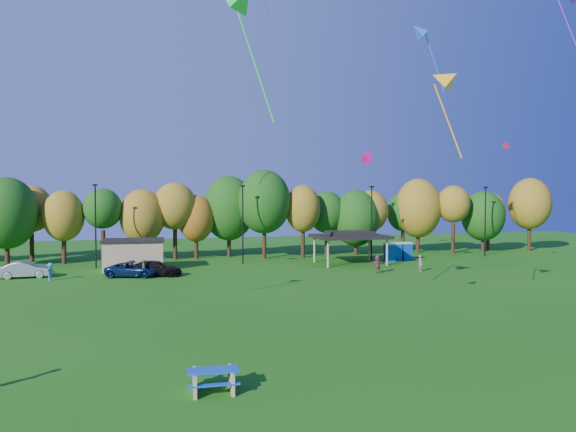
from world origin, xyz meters
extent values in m
plane|color=#19600F|center=(0.00, 0.00, 0.00)|extent=(160.00, 160.00, 0.00)
cylinder|color=black|center=(-23.75, 44.20, 1.78)|extent=(0.50, 0.50, 3.56)
ellipsoid|color=#144C0F|center=(-23.75, 44.20, 5.94)|extent=(6.62, 6.62, 8.00)
cylinder|color=black|center=(-22.13, 48.25, 1.90)|extent=(0.50, 0.50, 3.79)
ellipsoid|color=olive|center=(-22.13, 48.25, 6.32)|extent=(4.94, 4.94, 5.58)
cylinder|color=black|center=(-18.02, 45.01, 1.67)|extent=(0.50, 0.50, 3.34)
ellipsoid|color=olive|center=(-18.02, 45.01, 5.56)|extent=(4.61, 4.61, 5.88)
cylinder|color=black|center=(-13.72, 44.85, 1.91)|extent=(0.50, 0.50, 3.82)
ellipsoid|color=#144C0F|center=(-13.72, 44.85, 6.36)|extent=(4.43, 4.43, 4.73)
cylinder|color=black|center=(-9.30, 45.50, 1.63)|extent=(0.50, 0.50, 3.25)
ellipsoid|color=olive|center=(-9.30, 45.50, 5.42)|extent=(5.33, 5.33, 6.53)
cylinder|color=black|center=(-5.45, 46.07, 1.98)|extent=(0.50, 0.50, 3.96)
ellipsoid|color=olive|center=(-5.45, 46.07, 6.61)|extent=(5.31, 5.31, 5.82)
cylinder|color=black|center=(-2.85, 46.34, 1.52)|extent=(0.50, 0.50, 3.05)
ellipsoid|color=#995914|center=(-2.85, 46.34, 5.08)|extent=(4.54, 4.54, 5.87)
cylinder|color=black|center=(1.42, 47.53, 1.89)|extent=(0.50, 0.50, 3.77)
ellipsoid|color=#144C0F|center=(1.42, 47.53, 6.29)|extent=(6.69, 6.69, 8.35)
cylinder|color=black|center=(5.46, 44.54, 2.14)|extent=(0.50, 0.50, 4.28)
ellipsoid|color=#144C0F|center=(5.46, 44.54, 7.14)|extent=(6.64, 6.64, 8.01)
cylinder|color=black|center=(10.41, 44.21, 1.88)|extent=(0.50, 0.50, 3.76)
ellipsoid|color=olive|center=(10.41, 44.21, 6.27)|extent=(4.49, 4.49, 6.02)
cylinder|color=black|center=(14.29, 46.25, 1.72)|extent=(0.50, 0.50, 3.43)
ellipsoid|color=#144C0F|center=(14.29, 46.25, 5.72)|extent=(4.77, 4.77, 5.63)
cylinder|color=black|center=(18.11, 45.40, 1.48)|extent=(0.50, 0.50, 2.95)
ellipsoid|color=#144C0F|center=(18.11, 45.40, 4.92)|extent=(6.14, 6.14, 7.54)
cylinder|color=black|center=(20.39, 45.86, 1.76)|extent=(0.50, 0.50, 3.52)
ellipsoid|color=olive|center=(20.39, 45.86, 5.87)|extent=(4.78, 4.78, 5.53)
cylinder|color=black|center=(26.06, 47.51, 1.69)|extent=(0.50, 0.50, 3.39)
ellipsoid|color=#144C0F|center=(26.06, 47.51, 5.64)|extent=(4.54, 4.54, 5.46)
cylinder|color=black|center=(27.70, 46.23, 1.86)|extent=(0.50, 0.50, 3.72)
ellipsoid|color=olive|center=(27.70, 46.23, 6.20)|extent=(6.32, 6.32, 8.24)
cylinder|color=black|center=(31.99, 44.27, 2.03)|extent=(0.50, 0.50, 4.06)
ellipsoid|color=olive|center=(31.99, 44.27, 6.77)|extent=(4.50, 4.50, 5.13)
cylinder|color=black|center=(37.07, 44.81, 1.53)|extent=(0.50, 0.50, 3.05)
ellipsoid|color=#144C0F|center=(37.07, 44.81, 5.09)|extent=(5.97, 5.97, 7.05)
cylinder|color=black|center=(38.98, 46.35, 1.78)|extent=(0.50, 0.50, 3.55)
ellipsoid|color=olive|center=(38.98, 46.35, 5.92)|extent=(4.60, 4.60, 4.99)
cylinder|color=black|center=(44.51, 44.51, 2.03)|extent=(0.50, 0.50, 4.07)
ellipsoid|color=olive|center=(44.51, 44.51, 6.78)|extent=(5.83, 5.83, 7.42)
cylinder|color=black|center=(-14.00, 40.00, 4.50)|extent=(0.16, 0.16, 9.00)
cube|color=black|center=(-14.00, 40.00, 9.00)|extent=(0.50, 0.25, 0.18)
cylinder|color=black|center=(2.00, 40.00, 4.50)|extent=(0.16, 0.16, 9.00)
cube|color=black|center=(2.00, 40.00, 9.00)|extent=(0.50, 0.25, 0.18)
cylinder|color=black|center=(18.00, 40.00, 4.50)|extent=(0.16, 0.16, 9.00)
cube|color=black|center=(18.00, 40.00, 9.00)|extent=(0.50, 0.25, 0.18)
cylinder|color=black|center=(34.00, 40.00, 4.50)|extent=(0.16, 0.16, 9.00)
cube|color=black|center=(34.00, 40.00, 9.00)|extent=(0.50, 0.25, 0.18)
cube|color=tan|center=(-10.00, 38.00, 1.50)|extent=(6.00, 4.00, 3.00)
cube|color=black|center=(-10.00, 38.00, 3.12)|extent=(6.30, 4.30, 0.25)
cylinder|color=tan|center=(10.50, 34.50, 1.50)|extent=(0.24, 0.24, 3.00)
cylinder|color=tan|center=(17.50, 34.50, 1.50)|extent=(0.24, 0.24, 3.00)
cylinder|color=tan|center=(10.50, 39.50, 1.50)|extent=(0.24, 0.24, 3.00)
cylinder|color=tan|center=(17.50, 39.50, 1.50)|extent=(0.24, 0.24, 3.00)
cube|color=black|center=(14.00, 37.00, 3.15)|extent=(8.20, 6.20, 0.35)
cube|color=black|center=(14.00, 37.00, 3.55)|extent=(5.00, 3.50, 0.45)
cube|color=#0C4A9E|center=(19.42, 37.88, 1.00)|extent=(1.10, 1.10, 2.00)
cube|color=silver|center=(19.42, 37.88, 2.09)|extent=(1.15, 1.15, 0.18)
cube|color=#0C4A9E|center=(20.72, 38.76, 1.00)|extent=(1.10, 1.10, 2.00)
cube|color=silver|center=(20.72, 38.76, 2.09)|extent=(1.15, 1.15, 0.18)
cube|color=#0C4A9E|center=(22.02, 38.62, 1.00)|extent=(1.10, 1.10, 2.00)
cube|color=silver|center=(22.02, 38.62, 2.09)|extent=(1.15, 1.15, 0.18)
cube|color=tan|center=(-6.14, 1.55, 0.40)|extent=(0.20, 1.60, 0.79)
cube|color=tan|center=(-4.71, 1.50, 0.40)|extent=(0.20, 1.60, 0.79)
cube|color=blue|center=(-5.43, 1.53, 0.82)|extent=(2.01, 0.90, 0.07)
cube|color=blue|center=(-5.46, 0.85, 0.48)|extent=(1.99, 0.36, 0.05)
cube|color=blue|center=(-5.40, 2.21, 0.48)|extent=(1.99, 0.36, 0.05)
imported|color=#9C9DA2|center=(-19.74, 34.70, 0.76)|extent=(4.71, 1.90, 1.52)
imported|color=#0D204E|center=(-9.87, 32.83, 0.71)|extent=(5.54, 3.65, 1.41)
imported|color=black|center=(-7.78, 32.80, 0.75)|extent=(5.49, 3.26, 1.49)
imported|color=#BC598C|center=(18.85, 29.39, 0.85)|extent=(0.45, 0.65, 1.70)
imported|color=#5494B9|center=(-17.12, 32.39, 0.81)|extent=(1.14, 1.19, 1.63)
imported|color=#52794A|center=(-8.82, 31.89, 0.86)|extent=(0.55, 1.06, 1.73)
imported|color=#9F4256|center=(13.97, 29.23, 0.92)|extent=(1.74, 0.69, 1.84)
cone|color=#2867FF|center=(15.98, 24.99, 23.07)|extent=(2.05, 1.59, 1.95)
cylinder|color=#2867FF|center=(17.77, 25.12, 20.37)|extent=(2.15, 0.26, 5.67)
cone|color=#E41A50|center=(26.12, 25.81, 13.01)|extent=(1.48, 1.33, 1.23)
cylinder|color=#361B99|center=(0.51, 18.62, 20.80)|extent=(0.99, 1.21, 3.79)
cone|color=#F0A519|center=(8.91, 8.99, 14.63)|extent=(2.23, 2.21, 1.81)
cylinder|color=#F0A519|center=(10.00, 10.02, 12.38)|extent=(1.38, 1.31, 4.73)
cone|color=#FF0E81|center=(4.55, 9.67, 10.09)|extent=(1.46, 1.35, 1.19)
cylinder|color=#1CD638|center=(-2.04, 10.36, 15.07)|extent=(1.93, 1.73, 6.61)
camera|label=1|loc=(-7.47, -18.49, 7.59)|focal=32.00mm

